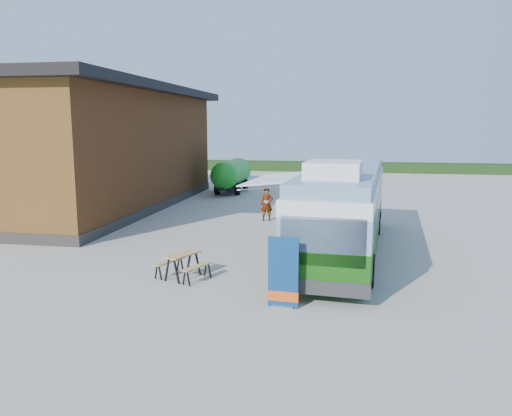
% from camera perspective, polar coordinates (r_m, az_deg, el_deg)
% --- Properties ---
extents(ground, '(100.00, 100.00, 0.00)m').
position_cam_1_polar(ground, '(19.97, -3.12, -5.30)').
color(ground, '#BCB7AD').
rests_on(ground, ground).
extents(barn, '(9.60, 21.20, 7.50)m').
position_cam_1_polar(barn, '(32.50, -17.32, 6.38)').
color(barn, brown).
rests_on(barn, ground).
extents(hedge, '(40.00, 3.00, 1.00)m').
position_cam_1_polar(hedge, '(57.07, 13.85, 4.54)').
color(hedge, '#264419').
rests_on(hedge, ground).
extents(bus, '(3.80, 13.05, 3.95)m').
position_cam_1_polar(bus, '(20.17, 10.02, 0.20)').
color(bus, '#216611').
rests_on(bus, ground).
extents(awning, '(3.27, 4.85, 0.55)m').
position_cam_1_polar(awning, '(19.98, 4.01, 3.08)').
color(awning, white).
rests_on(awning, ground).
extents(banner, '(0.89, 0.23, 2.04)m').
position_cam_1_polar(banner, '(14.07, 3.11, -8.11)').
color(banner, navy).
rests_on(banner, ground).
extents(picnic_table, '(1.87, 1.78, 0.85)m').
position_cam_1_polar(picnic_table, '(16.92, -8.37, -5.88)').
color(picnic_table, tan).
rests_on(picnic_table, ground).
extents(person_a, '(0.73, 0.56, 1.79)m').
position_cam_1_polar(person_a, '(26.68, 1.24, 0.41)').
color(person_a, '#999999').
rests_on(person_a, ground).
extents(person_b, '(0.85, 1.04, 1.99)m').
position_cam_1_polar(person_b, '(25.08, 4.27, 0.03)').
color(person_b, '#999999').
rests_on(person_b, ground).
extents(slurry_tanker, '(2.09, 6.77, 2.50)m').
position_cam_1_polar(slurry_tanker, '(38.17, -2.79, 3.94)').
color(slurry_tanker, '#1B9921').
rests_on(slurry_tanker, ground).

